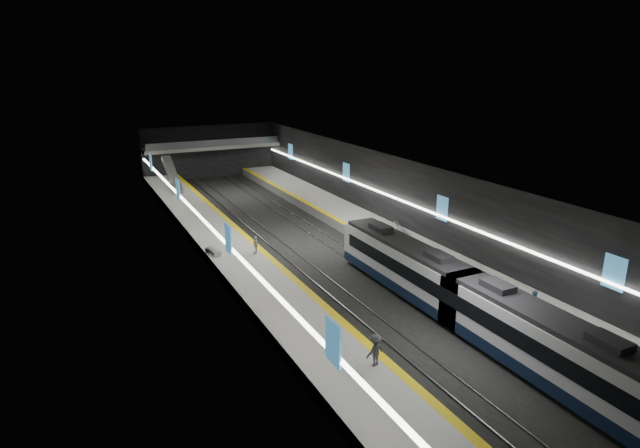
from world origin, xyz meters
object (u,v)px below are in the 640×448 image
train (464,297)px  bench_left_near (213,252)px  passenger_right_a (378,230)px  passenger_left_a (256,245)px  bench_left_far (213,252)px  bench_right_far (397,225)px  escalator (172,174)px  passenger_right_b (534,302)px  passenger_left_b (375,350)px  bench_right_near (405,234)px

train → bench_left_near: bearing=122.6°
train → passenger_right_a: 16.50m
bench_left_near → passenger_left_a: 3.75m
passenger_right_a → bench_left_near: bearing=96.0°
bench_left_far → bench_right_far: 18.96m
escalator → passenger_right_a: 32.67m
passenger_right_b → passenger_left_b: 12.91m
passenger_left_b → bench_right_near: bearing=-142.6°
bench_right_near → passenger_left_b: passenger_left_b is taller
passenger_left_b → train: bearing=-175.8°
passenger_left_b → escalator: bearing=-102.4°
bench_left_near → passenger_right_b: passenger_right_b is taller
bench_right_near → passenger_right_b: (-1.81, -17.62, 0.60)m
passenger_right_a → passenger_left_b: bearing=162.9°
train → passenger_right_a: bearing=78.0°
passenger_right_a → passenger_left_b: (-12.06, -18.97, 0.14)m
passenger_left_a → passenger_left_b: bearing=-1.1°
passenger_left_a → train: bearing=25.6°
passenger_left_b → passenger_right_b: bearing=169.5°
passenger_right_a → train: bearing=-176.7°
bench_left_near → passenger_right_a: bearing=-31.7°
bench_left_far → train: bearing=-63.3°
bench_left_near → passenger_right_b: bearing=-74.3°
bench_right_near → passenger_right_a: size_ratio=1.16×
bench_left_far → passenger_left_a: 3.75m
escalator → bench_left_far: bearing=-94.1°
passenger_right_a → passenger_right_b: bearing=-162.1°
bench_left_far → passenger_right_b: passenger_right_b is taller
bench_left_far → passenger_right_a: passenger_right_a is taller
train → bench_right_near: size_ratio=15.47×
escalator → passenger_left_a: (1.47, -28.73, -1.11)m
passenger_right_b → passenger_left_a: 23.09m
passenger_right_a → passenger_right_b: (0.82, -18.19, 0.03)m
bench_right_near → passenger_right_b: bearing=-81.7°
bench_left_far → bench_right_near: size_ratio=1.03×
bench_right_near → bench_right_far: size_ratio=1.13×
bench_right_near → passenger_left_a: 14.70m
train → passenger_right_b: bearing=-25.8°
bench_right_near → bench_right_far: (0.93, 2.72, -0.03)m
passenger_right_a → passenger_left_a: bearing=100.4°
escalator → passenger_left_b: (1.37, -48.74, -0.97)m
bench_right_near → bench_right_far: bearing=85.2°
bench_left_near → passenger_left_b: (3.29, -21.51, 0.72)m
train → bench_left_far: (-11.96, 18.57, -0.97)m
escalator → bench_right_near: escalator is taller
bench_right_far → passenger_right_b: size_ratio=0.98×
escalator → bench_left_far: (-1.96, -27.33, -1.67)m
escalator → bench_right_far: size_ratio=4.94×
passenger_right_b → passenger_left_b: (-12.89, -0.79, 0.11)m
bench_left_near → passenger_right_b: 26.30m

